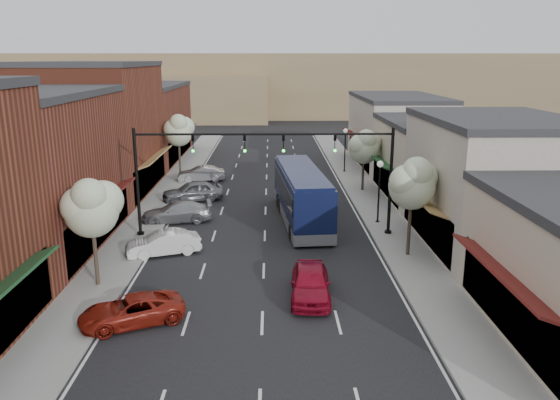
{
  "coord_description": "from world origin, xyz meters",
  "views": [
    {
      "loc": [
        0.4,
        -25.58,
        11.14
      ],
      "look_at": [
        1.0,
        8.74,
        2.2
      ],
      "focal_mm": 35.0,
      "sensor_mm": 36.0,
      "label": 1
    }
  ],
  "objects_px": {
    "tree_right_near": "(413,182)",
    "tree_right_far": "(365,146)",
    "signal_mast_left": "(174,166)",
    "parked_car_b": "(163,243)",
    "parked_car_e": "(201,174)",
    "lamp_post_near": "(379,182)",
    "tree_left_far": "(179,130)",
    "coach_bus": "(301,194)",
    "tree_left_near": "(92,206)",
    "parked_car_c": "(177,212)",
    "parked_car_a": "(131,310)",
    "lamp_post_far": "(345,143)",
    "parked_car_d": "(193,191)",
    "red_hatchback": "(310,283)",
    "signal_mast_right": "(354,165)"
  },
  "relations": [
    {
      "from": "lamp_post_near",
      "to": "coach_bus",
      "type": "relative_size",
      "value": 0.36
    },
    {
      "from": "lamp_post_far",
      "to": "parked_car_e",
      "type": "height_order",
      "value": "lamp_post_far"
    },
    {
      "from": "tree_right_near",
      "to": "parked_car_a",
      "type": "relative_size",
      "value": 1.34
    },
    {
      "from": "signal_mast_right",
      "to": "parked_car_b",
      "type": "height_order",
      "value": "signal_mast_right"
    },
    {
      "from": "tree_right_far",
      "to": "parked_car_e",
      "type": "bearing_deg",
      "value": 163.27
    },
    {
      "from": "tree_right_far",
      "to": "lamp_post_far",
      "type": "xyz_separation_m",
      "value": [
        -0.55,
        8.06,
        -0.99
      ]
    },
    {
      "from": "signal_mast_right",
      "to": "tree_left_far",
      "type": "distance_m",
      "value": 22.68
    },
    {
      "from": "coach_bus",
      "to": "red_hatchback",
      "type": "relative_size",
      "value": 2.66
    },
    {
      "from": "red_hatchback",
      "to": "lamp_post_far",
      "type": "bearing_deg",
      "value": 82.44
    },
    {
      "from": "signal_mast_left",
      "to": "parked_car_e",
      "type": "distance_m",
      "value": 16.76
    },
    {
      "from": "parked_car_b",
      "to": "parked_car_e",
      "type": "bearing_deg",
      "value": 161.41
    },
    {
      "from": "lamp_post_near",
      "to": "parked_car_d",
      "type": "relative_size",
      "value": 0.93
    },
    {
      "from": "tree_left_near",
      "to": "tree_left_far",
      "type": "distance_m",
      "value": 26.0
    },
    {
      "from": "parked_car_a",
      "to": "lamp_post_far",
      "type": "bearing_deg",
      "value": 133.45
    },
    {
      "from": "tree_right_far",
      "to": "red_hatchback",
      "type": "height_order",
      "value": "tree_right_far"
    },
    {
      "from": "signal_mast_right",
      "to": "signal_mast_left",
      "type": "distance_m",
      "value": 11.24
    },
    {
      "from": "signal_mast_left",
      "to": "parked_car_c",
      "type": "distance_m",
      "value": 5.12
    },
    {
      "from": "tree_left_near",
      "to": "parked_car_c",
      "type": "relative_size",
      "value": 1.17
    },
    {
      "from": "lamp_post_near",
      "to": "lamp_post_far",
      "type": "relative_size",
      "value": 1.0
    },
    {
      "from": "tree_right_far",
      "to": "parked_car_d",
      "type": "distance_m",
      "value": 14.86
    },
    {
      "from": "red_hatchback",
      "to": "parked_car_d",
      "type": "height_order",
      "value": "parked_car_d"
    },
    {
      "from": "parked_car_c",
      "to": "lamp_post_near",
      "type": "bearing_deg",
      "value": 78.11
    },
    {
      "from": "tree_right_near",
      "to": "parked_car_d",
      "type": "height_order",
      "value": "tree_right_near"
    },
    {
      "from": "tree_left_far",
      "to": "parked_car_c",
      "type": "xyz_separation_m",
      "value": [
        2.05,
        -14.7,
        -3.9
      ]
    },
    {
      "from": "tree_right_near",
      "to": "parked_car_e",
      "type": "relative_size",
      "value": 1.38
    },
    {
      "from": "tree_right_near",
      "to": "parked_car_d",
      "type": "distance_m",
      "value": 19.63
    },
    {
      "from": "signal_mast_right",
      "to": "parked_car_b",
      "type": "relative_size",
      "value": 1.93
    },
    {
      "from": "signal_mast_right",
      "to": "parked_car_a",
      "type": "xyz_separation_m",
      "value": [
        -11.25,
        -11.96,
        -4.0
      ]
    },
    {
      "from": "signal_mast_left",
      "to": "tree_right_near",
      "type": "xyz_separation_m",
      "value": [
        13.97,
        -4.05,
        -0.17
      ]
    },
    {
      "from": "signal_mast_left",
      "to": "red_hatchback",
      "type": "xyz_separation_m",
      "value": [
        7.89,
        -9.49,
        -3.84
      ]
    },
    {
      "from": "tree_right_near",
      "to": "tree_right_far",
      "type": "bearing_deg",
      "value": 90.0
    },
    {
      "from": "coach_bus",
      "to": "parked_car_e",
      "type": "distance_m",
      "value": 15.59
    },
    {
      "from": "signal_mast_right",
      "to": "parked_car_e",
      "type": "xyz_separation_m",
      "value": [
        -11.71,
        16.29,
        -3.91
      ]
    },
    {
      "from": "parked_car_b",
      "to": "parked_car_c",
      "type": "relative_size",
      "value": 0.87
    },
    {
      "from": "tree_right_near",
      "to": "lamp_post_near",
      "type": "xyz_separation_m",
      "value": [
        -0.55,
        6.56,
        -1.45
      ]
    },
    {
      "from": "lamp_post_near",
      "to": "parked_car_b",
      "type": "bearing_deg",
      "value": -156.76
    },
    {
      "from": "lamp_post_far",
      "to": "red_hatchback",
      "type": "height_order",
      "value": "lamp_post_far"
    },
    {
      "from": "signal_mast_left",
      "to": "parked_car_e",
      "type": "relative_size",
      "value": 1.91
    },
    {
      "from": "signal_mast_right",
      "to": "parked_car_c",
      "type": "xyz_separation_m",
      "value": [
        -11.82,
        3.24,
        -3.92
      ]
    },
    {
      "from": "lamp_post_near",
      "to": "parked_car_d",
      "type": "distance_m",
      "value": 15.28
    },
    {
      "from": "tree_left_near",
      "to": "parked_car_e",
      "type": "relative_size",
      "value": 1.32
    },
    {
      "from": "tree_left_near",
      "to": "coach_bus",
      "type": "distance_m",
      "value": 15.88
    },
    {
      "from": "tree_right_near",
      "to": "lamp_post_near",
      "type": "relative_size",
      "value": 1.34
    },
    {
      "from": "tree_left_near",
      "to": "parked_car_a",
      "type": "distance_m",
      "value": 5.93
    },
    {
      "from": "tree_right_far",
      "to": "tree_left_far",
      "type": "distance_m",
      "value": 17.66
    },
    {
      "from": "parked_car_c",
      "to": "parked_car_a",
      "type": "bearing_deg",
      "value": -6.71
    },
    {
      "from": "coach_bus",
      "to": "parked_car_a",
      "type": "bearing_deg",
      "value": -122.95
    },
    {
      "from": "parked_car_e",
      "to": "parked_car_d",
      "type": "bearing_deg",
      "value": -7.15
    },
    {
      "from": "tree_left_far",
      "to": "coach_bus",
      "type": "distance_m",
      "value": 18.34
    },
    {
      "from": "lamp_post_near",
      "to": "parked_car_b",
      "type": "distance_m",
      "value": 15.07
    }
  ]
}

